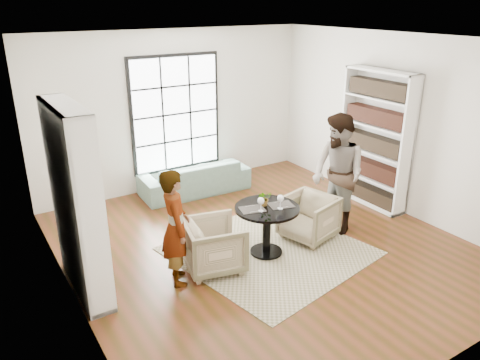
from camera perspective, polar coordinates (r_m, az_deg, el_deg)
ground at (r=7.16m, az=2.90°, el=-7.97°), size 6.00×6.00×0.00m
room_shell at (r=7.07m, az=0.57°, el=2.80°), size 6.00×6.01×6.00m
rug at (r=7.01m, az=3.57°, el=-8.61°), size 2.88×2.88×0.01m
pedestal_table at (r=6.72m, az=3.29°, el=-4.90°), size 0.93×0.93×0.74m
sofa at (r=9.00m, az=-5.54°, el=0.35°), size 2.10×0.89×0.60m
armchair_left at (r=6.43m, az=-3.17°, el=-7.97°), size 0.93×0.91×0.71m
armchair_right at (r=7.30m, az=8.34°, el=-4.55°), size 0.92×0.90×0.69m
person_left at (r=6.02m, az=-7.85°, el=-5.75°), size 0.51×0.65×1.56m
person_right at (r=7.42m, az=11.84°, el=0.69°), size 0.76×0.95×1.89m
placemat_left at (r=6.55m, az=1.51°, el=-3.58°), size 0.40×0.34×0.01m
placemat_right at (r=6.71m, az=5.01°, el=-3.06°), size 0.40×0.34×0.01m
cutlery_left at (r=6.55m, az=1.51°, el=-3.53°), size 0.19×0.25×0.01m
cutlery_right at (r=6.70m, az=5.01°, el=-3.00°), size 0.19×0.25×0.01m
wine_glass_left at (r=6.44m, az=2.57°, el=-2.63°), size 0.10×0.10×0.21m
wine_glass_right at (r=6.54m, az=4.96°, el=-2.30°), size 0.10×0.10×0.21m
flower_centerpiece at (r=6.65m, az=2.99°, el=-2.22°), size 0.23×0.21×0.22m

